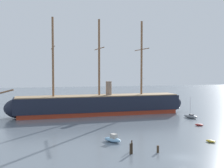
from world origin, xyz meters
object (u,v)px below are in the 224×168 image
(dinghy_mid_right, at_px, (199,125))
(sailboat_alongside_stern, at_px, (191,116))
(dinghy_far_left, at_px, (27,113))
(tall_ship, at_px, (99,104))
(mooring_piling_nearest, at_px, (132,148))
(dinghy_foreground_right, at_px, (211,141))
(seagull_in_flight, at_px, (144,79))
(mooring_piling_midwater, at_px, (132,146))
(motorboat_foreground_left, at_px, (113,139))
(mooring_piling_left_pair, at_px, (130,149))
(dinghy_distant_centre, at_px, (101,107))
(mooring_piling_right_pair, at_px, (158,149))

(dinghy_mid_right, relative_size, sailboat_alongside_stern, 0.37)
(dinghy_mid_right, distance_m, dinghy_far_left, 54.28)
(tall_ship, relative_size, mooring_piling_nearest, 32.44)
(dinghy_foreground_right, relative_size, seagull_in_flight, 1.67)
(dinghy_mid_right, xyz_separation_m, mooring_piling_nearest, (-24.92, -19.38, 0.72))
(mooring_piling_midwater, distance_m, seagull_in_flight, 32.77)
(motorboat_foreground_left, bearing_deg, mooring_piling_midwater, -76.32)
(mooring_piling_left_pair, bearing_deg, dinghy_mid_right, 37.72)
(mooring_piling_midwater, height_order, seagull_in_flight, seagull_in_flight)
(dinghy_far_left, bearing_deg, mooring_piling_nearest, -69.57)
(dinghy_distant_centre, bearing_deg, dinghy_mid_right, -68.55)
(mooring_piling_midwater, relative_size, seagull_in_flight, 1.40)
(sailboat_alongside_stern, height_order, dinghy_far_left, sailboat_alongside_stern)
(tall_ship, xyz_separation_m, sailboat_alongside_stern, (25.25, -13.37, -2.81))
(dinghy_mid_right, height_order, mooring_piling_midwater, mooring_piling_midwater)
(tall_ship, xyz_separation_m, seagull_in_flight, (9.79, -14.12, 8.69))
(tall_ship, height_order, dinghy_foreground_right, tall_ship)
(motorboat_foreground_left, height_order, dinghy_mid_right, motorboat_foreground_left)
(motorboat_foreground_left, bearing_deg, mooring_piling_right_pair, -57.78)
(motorboat_foreground_left, height_order, sailboat_alongside_stern, sailboat_alongside_stern)
(mooring_piling_left_pair, distance_m, mooring_piling_right_pair, 5.02)
(mooring_piling_left_pair, bearing_deg, mooring_piling_midwater, 65.80)
(tall_ship, bearing_deg, dinghy_distant_centre, 76.25)
(dinghy_far_left, xyz_separation_m, mooring_piling_midwater, (19.65, -49.31, 0.62))
(dinghy_mid_right, bearing_deg, motorboat_foreground_left, -157.88)
(dinghy_distant_centre, relative_size, seagull_in_flight, 1.54)
(sailboat_alongside_stern, height_order, mooring_piling_right_pair, sailboat_alongside_stern)
(dinghy_far_left, bearing_deg, motorboat_foreground_left, -67.03)
(tall_ship, distance_m, dinghy_distant_centre, 18.89)
(sailboat_alongside_stern, bearing_deg, mooring_piling_right_pair, -128.07)
(tall_ship, relative_size, motorboat_foreground_left, 15.14)
(dinghy_mid_right, height_order, dinghy_far_left, dinghy_far_left)
(dinghy_distant_centre, distance_m, mooring_piling_midwater, 60.70)
(mooring_piling_nearest, relative_size, mooring_piling_left_pair, 1.04)
(dinghy_mid_right, relative_size, seagull_in_flight, 1.74)
(mooring_piling_nearest, distance_m, mooring_piling_midwater, 1.97)
(dinghy_foreground_right, relative_size, mooring_piling_midwater, 1.19)
(mooring_piling_nearest, xyz_separation_m, seagull_in_flight, (13.50, 29.88, 11.05))
(tall_ship, relative_size, dinghy_distant_centre, 30.76)
(mooring_piling_left_pair, bearing_deg, dinghy_far_left, 110.06)
(dinghy_far_left, height_order, mooring_piling_nearest, mooring_piling_nearest)
(dinghy_far_left, relative_size, seagull_in_flight, 2.18)
(mooring_piling_nearest, bearing_deg, dinghy_distant_centre, 82.53)
(dinghy_distant_centre, xyz_separation_m, seagull_in_flight, (5.36, -32.22, 11.79))
(seagull_in_flight, bearing_deg, motorboat_foreground_left, -124.70)
(dinghy_foreground_right, distance_m, mooring_piling_left_pair, 18.57)
(motorboat_foreground_left, relative_size, sailboat_alongside_stern, 0.67)
(mooring_piling_left_pair, bearing_deg, dinghy_distant_centre, 82.26)
(dinghy_foreground_right, xyz_separation_m, mooring_piling_left_pair, (-18.19, -3.69, 0.70))
(tall_ship, distance_m, mooring_piling_midwater, 42.31)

